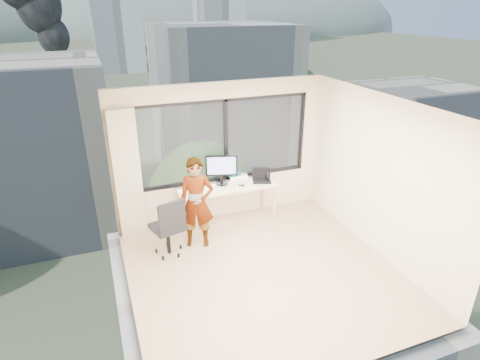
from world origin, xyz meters
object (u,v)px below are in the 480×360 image
person (197,203)px  laptop (262,176)px  chair (167,225)px  monitor (222,170)px  handbag (234,175)px  game_console (239,178)px  desk (228,204)px

person → laptop: size_ratio=4.37×
chair → monitor: size_ratio=1.81×
laptop → handbag: (-0.45, 0.28, -0.01)m
monitor → game_console: size_ratio=1.72×
desk → chair: 1.41m
desk → game_console: game_console is taller
desk → handbag: handbag is taller
handbag → person: bearing=-140.4°
game_console → laptop: size_ratio=0.93×
desk → chair: (-1.26, -0.63, 0.15)m
person → laptop: 1.49m
desk → person: bearing=-143.5°
laptop → monitor: bearing=-174.6°
laptop → handbag: bearing=165.8°
game_console → desk: bearing=-134.9°
person → handbag: person is taller
person → game_console: (1.03, 0.73, 0.00)m
handbag → desk: bearing=-133.0°
laptop → game_console: bearing=166.4°
chair → person: size_ratio=0.67×
game_console → chair: bearing=-140.0°
desk → handbag: size_ratio=7.15×
person → handbag: size_ratio=6.28×
monitor → game_console: 0.45m
monitor → person: bearing=-117.5°
desk → person: (-0.72, -0.54, 0.42)m
handbag → game_console: bearing=-34.6°
chair → monitor: monitor is taller
desk → laptop: bearing=-2.6°
game_console → handbag: 0.10m
laptop → handbag: laptop is taller
person → laptop: (1.41, 0.51, 0.07)m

